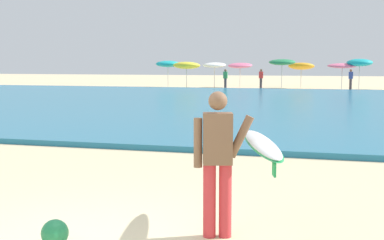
{
  "coord_description": "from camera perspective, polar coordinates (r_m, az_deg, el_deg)",
  "views": [
    {
      "loc": [
        2.48,
        -5.05,
        2.05
      ],
      "look_at": [
        0.19,
        3.24,
        1.1
      ],
      "focal_mm": 48.18,
      "sensor_mm": 36.0,
      "label": 1
    }
  ],
  "objects": [
    {
      "name": "surfer_with_board",
      "position": [
        6.04,
        5.1,
        -3.47
      ],
      "size": [
        1.24,
        2.47,
        1.73
      ],
      "color": "red",
      "rests_on": "ground"
    },
    {
      "name": "sea",
      "position": [
        25.43,
        9.79,
        1.76
      ],
      "size": [
        120.0,
        28.0,
        0.14
      ],
      "primitive_type": "cube",
      "color": "teal",
      "rests_on": "ground"
    },
    {
      "name": "beach_umbrella_0",
      "position": [
        43.65,
        -2.68,
        6.22
      ],
      "size": [
        2.06,
        2.07,
        2.26
      ],
      "color": "beige",
      "rests_on": "ground"
    },
    {
      "name": "beach_umbrella_7",
      "position": [
        40.84,
        18.07,
        6.06
      ],
      "size": [
        1.9,
        1.91,
        2.4
      ],
      "color": "beige",
      "rests_on": "ground"
    },
    {
      "name": "beach_umbrella_2",
      "position": [
        43.52,
        2.5,
        6.09
      ],
      "size": [
        1.95,
        1.98,
        2.16
      ],
      "color": "beige",
      "rests_on": "ground"
    },
    {
      "name": "beach_umbrella_3",
      "position": [
        43.96,
        5.35,
        6.03
      ],
      "size": [
        2.07,
        2.1,
        2.15
      ],
      "color": "beige",
      "rests_on": "ground"
    },
    {
      "name": "beachgoer_near_row_mid",
      "position": [
        41.73,
        7.64,
        4.61
      ],
      "size": [
        0.32,
        0.2,
        1.58
      ],
      "color": "#383842",
      "rests_on": "ground"
    },
    {
      "name": "beach_umbrella_5",
      "position": [
        43.36,
        12.0,
        5.85
      ],
      "size": [
        2.12,
        2.16,
        2.18
      ],
      "color": "beige",
      "rests_on": "ground"
    },
    {
      "name": "beach_umbrella_4",
      "position": [
        41.5,
        9.94,
        6.32
      ],
      "size": [
        2.09,
        2.11,
        2.4
      ],
      "color": "beige",
      "rests_on": "ground"
    },
    {
      "name": "beachgoer_near_row_right",
      "position": [
        41.74,
        17.16,
        4.39
      ],
      "size": [
        0.32,
        0.2,
        1.58
      ],
      "color": "#383842",
      "rests_on": "ground"
    },
    {
      "name": "beach_umbrella_1",
      "position": [
        42.43,
        -0.6,
        6.06
      ],
      "size": [
        2.22,
        2.25,
        2.21
      ],
      "color": "beige",
      "rests_on": "ground"
    },
    {
      "name": "beach_ball",
      "position": [
        6.11,
        -14.94,
        -12.01
      ],
      "size": [
        0.31,
        0.31,
        0.31
      ],
      "primitive_type": "sphere",
      "color": "#23844C",
      "rests_on": "ground"
    },
    {
      "name": "beach_umbrella_6",
      "position": [
        41.07,
        16.3,
        5.79
      ],
      "size": [
        2.22,
        2.23,
        2.09
      ],
      "color": "beige",
      "rests_on": "ground"
    },
    {
      "name": "beachgoer_near_row_left",
      "position": [
        40.82,
        3.72,
        4.62
      ],
      "size": [
        0.32,
        0.2,
        1.58
      ],
      "color": "#383842",
      "rests_on": "ground"
    }
  ]
}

